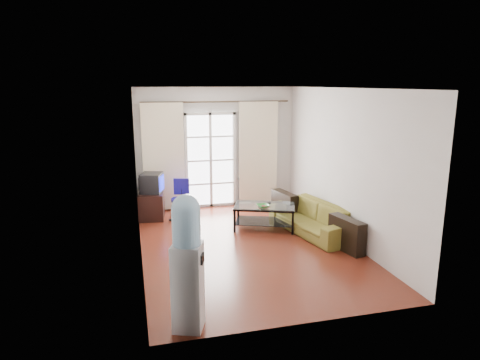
% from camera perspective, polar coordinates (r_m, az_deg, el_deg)
% --- Properties ---
extents(floor, '(5.20, 5.20, 0.00)m').
position_cam_1_polar(floor, '(7.60, 0.87, -8.65)').
color(floor, maroon).
rests_on(floor, ground).
extents(ceiling, '(5.20, 5.20, 0.00)m').
position_cam_1_polar(ceiling, '(7.08, 0.94, 12.15)').
color(ceiling, white).
rests_on(ceiling, wall_back).
extents(wall_back, '(3.60, 0.02, 2.70)m').
position_cam_1_polar(wall_back, '(9.71, -3.15, 4.32)').
color(wall_back, silver).
rests_on(wall_back, floor).
extents(wall_front, '(3.60, 0.02, 2.70)m').
position_cam_1_polar(wall_front, '(4.84, 9.08, -4.57)').
color(wall_front, silver).
rests_on(wall_front, floor).
extents(wall_left, '(0.02, 5.20, 2.70)m').
position_cam_1_polar(wall_left, '(6.97, -13.51, 0.61)').
color(wall_left, silver).
rests_on(wall_left, floor).
extents(wall_right, '(0.02, 5.20, 2.70)m').
position_cam_1_polar(wall_right, '(7.88, 13.64, 1.98)').
color(wall_right, silver).
rests_on(wall_right, floor).
extents(french_door, '(1.16, 0.06, 2.15)m').
position_cam_1_polar(french_door, '(9.68, -3.94, 2.63)').
color(french_door, white).
rests_on(french_door, wall_back).
extents(curtain_rod, '(3.30, 0.04, 0.04)m').
position_cam_1_polar(curtain_rod, '(9.52, -3.11, 10.38)').
color(curtain_rod, '#4C3F2D').
rests_on(curtain_rod, wall_back).
extents(curtain_left, '(0.90, 0.07, 2.35)m').
position_cam_1_polar(curtain_left, '(9.46, -10.15, 2.99)').
color(curtain_left, '#F9EDC8').
rests_on(curtain_left, curtain_rod).
extents(curtain_right, '(0.90, 0.07, 2.35)m').
position_cam_1_polar(curtain_right, '(9.85, 2.43, 3.56)').
color(curtain_right, '#F9EDC8').
rests_on(curtain_right, curtain_rod).
extents(radiator, '(0.64, 0.12, 0.64)m').
position_cam_1_polar(radiator, '(10.00, 1.53, -1.38)').
color(radiator, gray).
rests_on(radiator, floor).
extents(sofa, '(2.26, 1.56, 0.57)m').
position_cam_1_polar(sofa, '(8.24, 9.60, -5.02)').
color(sofa, brown).
rests_on(sofa, floor).
extents(coffee_table, '(1.32, 1.03, 0.47)m').
position_cam_1_polar(coffee_table, '(8.35, 3.27, -4.47)').
color(coffee_table, silver).
rests_on(coffee_table, floor).
extents(bowl, '(0.31, 0.31, 0.06)m').
position_cam_1_polar(bowl, '(8.15, 3.08, -3.49)').
color(bowl, '#338D43').
rests_on(bowl, coffee_table).
extents(book, '(0.30, 0.32, 0.02)m').
position_cam_1_polar(book, '(8.24, 2.71, -3.44)').
color(book, '#A51417').
rests_on(book, coffee_table).
extents(remote, '(0.19, 0.10, 0.02)m').
position_cam_1_polar(remote, '(8.39, 3.54, -3.15)').
color(remote, black).
rests_on(remote, coffee_table).
extents(tv_stand, '(0.59, 0.81, 0.55)m').
position_cam_1_polar(tv_stand, '(9.21, -11.69, -3.25)').
color(tv_stand, black).
rests_on(tv_stand, floor).
extents(crt_tv, '(0.54, 0.55, 0.41)m').
position_cam_1_polar(crt_tv, '(9.07, -11.79, -0.38)').
color(crt_tv, black).
rests_on(crt_tv, tv_stand).
extents(task_chair, '(0.68, 0.68, 0.83)m').
position_cam_1_polar(task_chair, '(9.04, -7.85, -3.61)').
color(task_chair, black).
rests_on(task_chair, floor).
extents(water_cooler, '(0.42, 0.42, 1.61)m').
position_cam_1_polar(water_cooler, '(4.91, -7.05, -10.59)').
color(water_cooler, silver).
rests_on(water_cooler, floor).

